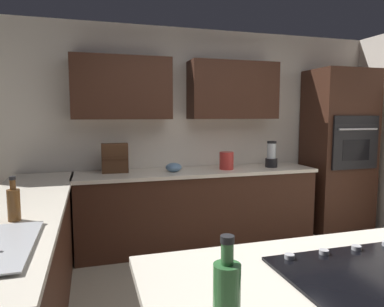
# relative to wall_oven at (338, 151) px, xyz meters

# --- Properties ---
(wall_back) EXTENTS (6.00, 0.44, 2.60)m
(wall_back) POSITION_rel_wall_oven_xyz_m (1.92, -0.33, 0.37)
(wall_back) COLOR silver
(wall_back) RESTS_ON ground
(lower_cabinets_back) EXTENTS (2.80, 0.60, 0.86)m
(lower_cabinets_back) POSITION_rel_wall_oven_xyz_m (1.95, -0.00, -0.64)
(lower_cabinets_back) COLOR #381E14
(lower_cabinets_back) RESTS_ON ground
(countertop_back) EXTENTS (2.84, 0.64, 0.04)m
(countertop_back) POSITION_rel_wall_oven_xyz_m (1.95, -0.00, -0.19)
(countertop_back) COLOR silver
(countertop_back) RESTS_ON lower_cabinets_back
(lower_cabinets_side) EXTENTS (0.60, 2.90, 0.86)m
(lower_cabinets_side) POSITION_rel_wall_oven_xyz_m (3.67, 1.17, -0.64)
(lower_cabinets_side) COLOR #381E14
(lower_cabinets_side) RESTS_ON ground
(countertop_side) EXTENTS (0.64, 2.94, 0.04)m
(countertop_side) POSITION_rel_wall_oven_xyz_m (3.67, 1.17, -0.19)
(countertop_side) COLOR silver
(countertop_side) RESTS_ON lower_cabinets_side
(island_top) EXTENTS (1.90, 0.97, 0.04)m
(island_top) POSITION_rel_wall_oven_xyz_m (2.05, 2.79, -0.19)
(island_top) COLOR silver
(island_top) RESTS_ON island_base
(wall_oven) EXTENTS (0.80, 0.66, 2.13)m
(wall_oven) POSITION_rel_wall_oven_xyz_m (0.00, 0.00, 0.00)
(wall_oven) COLOR #381E14
(wall_oven) RESTS_ON ground
(cooktop) EXTENTS (0.76, 0.56, 0.03)m
(cooktop) POSITION_rel_wall_oven_xyz_m (2.05, 2.78, -0.16)
(cooktop) COLOR black
(cooktop) RESTS_ON island_top
(blender) EXTENTS (0.15, 0.15, 0.32)m
(blender) POSITION_rel_wall_oven_xyz_m (1.00, 0.02, -0.03)
(blender) COLOR black
(blender) RESTS_ON countertop_back
(mixing_bowl) EXTENTS (0.18, 0.18, 0.10)m
(mixing_bowl) POSITION_rel_wall_oven_xyz_m (2.25, 0.02, -0.12)
(mixing_bowl) COLOR #668CB2
(mixing_bowl) RESTS_ON countertop_back
(spice_rack) EXTENTS (0.29, 0.11, 0.33)m
(spice_rack) POSITION_rel_wall_oven_xyz_m (2.90, -0.08, 0.00)
(spice_rack) COLOR #472B19
(spice_rack) RESTS_ON countertop_back
(kettle) EXTENTS (0.17, 0.17, 0.21)m
(kettle) POSITION_rel_wall_oven_xyz_m (1.60, 0.02, -0.06)
(kettle) COLOR red
(kettle) RESTS_ON countertop_back
(dish_soap_bottle) EXTENTS (0.08, 0.08, 0.28)m
(dish_soap_bottle) POSITION_rel_wall_oven_xyz_m (3.62, 1.55, -0.06)
(dish_soap_bottle) COLOR brown
(dish_soap_bottle) RESTS_ON countertop_side
(oil_bottle) EXTENTS (0.08, 0.08, 0.33)m
(oil_bottle) POSITION_rel_wall_oven_xyz_m (2.81, 3.02, -0.03)
(oil_bottle) COLOR #336B38
(oil_bottle) RESTS_ON island_top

